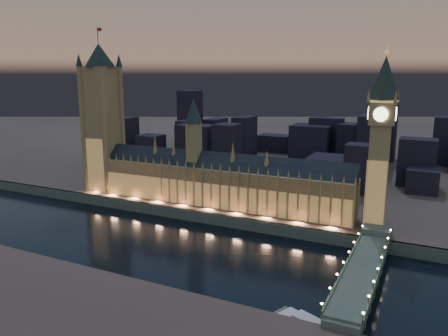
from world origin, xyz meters
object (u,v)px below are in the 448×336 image
at_px(elizabeth_tower, 381,129).
at_px(westminster_bridge, 364,272).
at_px(palace_of_westminster, 217,180).
at_px(victoria_tower, 102,111).
at_px(river_boat, 319,330).

height_order(elizabeth_tower, westminster_bridge, elizabeth_tower).
bearing_deg(westminster_bridge, palace_of_westminster, 150.72).
height_order(palace_of_westminster, elizabeth_tower, elizabeth_tower).
distance_m(elizabeth_tower, westminster_bridge, 92.18).
xyz_separation_m(palace_of_westminster, elizabeth_tower, (112.33, 0.19, 44.49)).
bearing_deg(elizabeth_tower, victoria_tower, 180.00).
relative_size(palace_of_westminster, elizabeth_tower, 1.79).
bearing_deg(elizabeth_tower, river_boat, -92.38).
xyz_separation_m(victoria_tower, elizabeth_tower, (218.00, -0.00, -2.52)).
distance_m(elizabeth_tower, river_boat, 138.24).
bearing_deg(river_boat, westminster_bridge, 80.65).
bearing_deg(westminster_bridge, elizabeth_tower, 93.46).
xyz_separation_m(elizabeth_tower, westminster_bridge, (3.95, -65.38, -64.86)).
xyz_separation_m(palace_of_westminster, westminster_bridge, (116.28, -65.19, -20.38)).
bearing_deg(victoria_tower, river_boat, -29.29).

